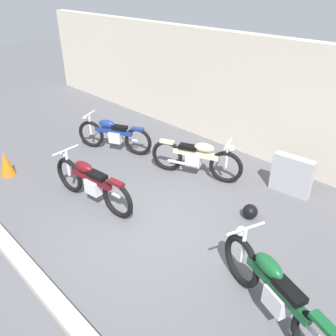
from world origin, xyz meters
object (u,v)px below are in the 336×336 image
object	(u,v)px
stone_marker	(292,175)
helmet	(250,212)
motorcycle_cream	(196,158)
motorcycle_maroon	(91,182)
motorcycle_green	(275,292)
traffic_cone	(6,164)
motorcycle_blue	(113,135)

from	to	relation	value
stone_marker	helmet	distance (m)	1.31
stone_marker	motorcycle_cream	distance (m)	1.95
stone_marker	motorcycle_maroon	world-z (taller)	motorcycle_maroon
motorcycle_cream	motorcycle_green	size ratio (longest dim) A/B	0.94
motorcycle_cream	motorcycle_maroon	xyz separation A→B (m)	(-0.72, -2.18, 0.01)
stone_marker	motorcycle_green	xyz separation A→B (m)	(1.31, -2.88, 0.07)
stone_marker	helmet	xyz separation A→B (m)	(-0.07, -1.29, -0.26)
stone_marker	motorcycle_green	world-z (taller)	motorcycle_green
stone_marker	helmet	world-z (taller)	stone_marker
stone_marker	motorcycle_maroon	bearing A→B (deg)	-129.20
helmet	motorcycle_maroon	distance (m)	2.99
stone_marker	motorcycle_maroon	size ratio (longest dim) A/B	0.38
motorcycle_maroon	motorcycle_cream	bearing A→B (deg)	-115.12
stone_marker	motorcycle_cream	world-z (taller)	motorcycle_cream
helmet	motorcycle_maroon	size ratio (longest dim) A/B	0.13
helmet	motorcycle_cream	size ratio (longest dim) A/B	0.14
traffic_cone	motorcycle_maroon	size ratio (longest dim) A/B	0.26
motorcycle_cream	motorcycle_maroon	world-z (taller)	motorcycle_maroon
helmet	motorcycle_cream	bearing A→B (deg)	165.60
helmet	motorcycle_maroon	bearing A→B (deg)	-143.99
motorcycle_cream	motorcycle_green	xyz separation A→B (m)	(3.06, -2.02, 0.02)
helmet	motorcycle_cream	world-z (taller)	motorcycle_cream
stone_marker	traffic_cone	world-z (taller)	stone_marker
stone_marker	motorcycle_blue	size ratio (longest dim) A/B	0.43
helmet	motorcycle_blue	bearing A→B (deg)	-178.92
helmet	traffic_cone	world-z (taller)	traffic_cone
motorcycle_maroon	motorcycle_green	size ratio (longest dim) A/B	1.02
stone_marker	motorcycle_green	size ratio (longest dim) A/B	0.39
stone_marker	motorcycle_green	distance (m)	3.16
motorcycle_green	stone_marker	bearing A→B (deg)	-45.90
helmet	stone_marker	bearing A→B (deg)	86.83
motorcycle_blue	stone_marker	bearing A→B (deg)	173.29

